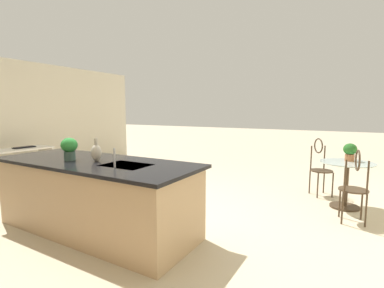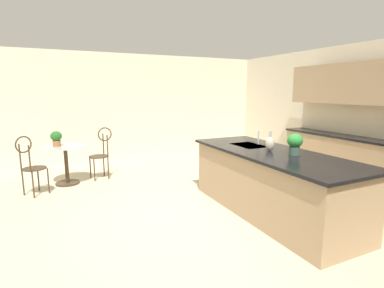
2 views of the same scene
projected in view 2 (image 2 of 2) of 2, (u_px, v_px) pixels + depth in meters
The scene contains 13 objects.
ground_plane at pixel (209, 215), 4.28m from camera, with size 40.00×40.00×0.00m, color beige.
wall_back at pixel (380, 113), 5.59m from camera, with size 9.00×0.12×2.70m, color beige.
wall_left_window at pixel (132, 107), 7.82m from camera, with size 0.12×7.80×2.70m, color beige.
kitchen_island at pixel (271, 182), 4.29m from camera, with size 2.80×1.06×0.92m.
back_counter_run at pixel (341, 156), 5.90m from camera, with size 2.44×0.64×1.52m.
upper_cabinet_run at pixel (346, 84), 5.64m from camera, with size 2.40×0.36×0.76m.
bistro_table at pixel (66, 161), 5.66m from camera, with size 0.80×0.80×0.74m.
chair_near_window at pixel (31, 163), 5.00m from camera, with size 0.53×0.53×1.04m.
chair_by_island at pixel (101, 151), 6.02m from camera, with size 0.43×0.51×1.04m.
sink_faucet at pixel (258, 138), 4.75m from camera, with size 0.02×0.02×0.22m, color #B2B5BA.
potted_plant_on_table at pixel (56, 138), 5.54m from camera, with size 0.20×0.20×0.29m.
potted_plant_counter_near at pixel (295, 143), 3.96m from camera, with size 0.20×0.20×0.29m.
vase_on_counter at pixel (270, 143), 4.23m from camera, with size 0.13×0.13×0.29m.
Camera 2 is at (3.53, -1.95, 1.77)m, focal length 27.81 mm.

